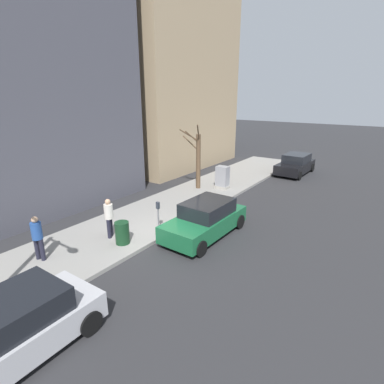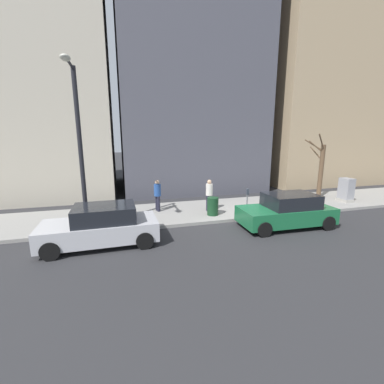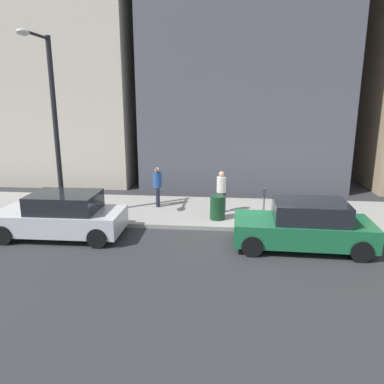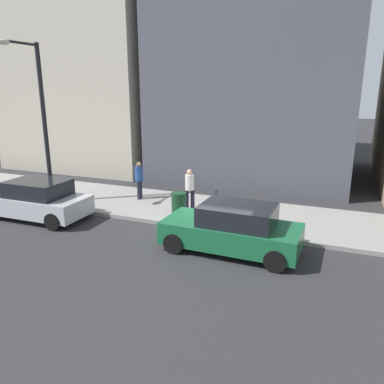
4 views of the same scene
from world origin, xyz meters
name	(u,v)px [view 1 (image 1 of 4)]	position (x,y,z in m)	size (l,w,h in m)	color
ground_plane	(166,237)	(0.00, 0.00, 0.00)	(120.00, 120.00, 0.00)	#2B2B2D
sidewalk	(133,224)	(2.00, 0.00, 0.07)	(4.00, 36.00, 0.15)	gray
parked_car_black	(295,164)	(-1.18, -14.05, 0.74)	(2.05, 4.26, 1.52)	black
parked_car_green	(205,219)	(-1.24, -1.13, 0.74)	(2.01, 4.24, 1.52)	#196038
parked_car_silver	(8,332)	(-1.06, 6.80, 0.74)	(1.98, 4.23, 1.52)	#B7B7BC
parking_meter	(158,213)	(0.45, -0.03, 0.98)	(0.14, 0.10, 1.35)	slate
utility_box	(222,178)	(1.30, -7.10, 0.85)	(0.83, 0.61, 1.43)	#A8A399
bare_tree	(198,159)	(2.63, -6.28, 2.01)	(1.72, 1.01, 4.07)	brown
trash_bin	(122,233)	(0.90, 1.63, 0.60)	(0.56, 0.56, 0.90)	#14381E
pedestrian_near_meter	(109,216)	(1.76, 1.52, 1.09)	(0.36, 0.36, 1.66)	#1E1E2D
pedestrian_midblock	(37,236)	(2.37, 4.18, 1.09)	(0.39, 0.36, 1.66)	#1E1E2D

